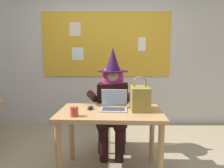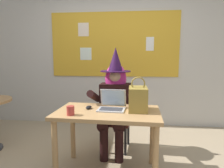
{
  "view_description": "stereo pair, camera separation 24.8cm",
  "coord_description": "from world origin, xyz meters",
  "px_view_note": "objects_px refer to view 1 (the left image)",
  "views": [
    {
      "loc": [
        0.1,
        -2.13,
        1.33
      ],
      "look_at": [
        0.1,
        0.33,
        0.99
      ],
      "focal_mm": 32.09,
      "sensor_mm": 36.0,
      "label": 1
    },
    {
      "loc": [
        0.35,
        -2.11,
        1.33
      ],
      "look_at": [
        0.1,
        0.33,
        0.99
      ],
      "focal_mm": 32.09,
      "sensor_mm": 36.0,
      "label": 2
    }
  ],
  "objects_px": {
    "desk_main": "(111,120)",
    "laptop": "(114,105)",
    "handbag": "(140,98)",
    "computer_mouse": "(91,108)",
    "chair_at_desk": "(114,114)",
    "person_costumed": "(113,96)",
    "coffee_mug": "(75,112)"
  },
  "relations": [
    {
      "from": "person_costumed",
      "to": "coffee_mug",
      "type": "height_order",
      "value": "person_costumed"
    },
    {
      "from": "computer_mouse",
      "to": "handbag",
      "type": "xyz_separation_m",
      "value": [
        0.56,
        -0.01,
        0.12
      ]
    },
    {
      "from": "chair_at_desk",
      "to": "person_costumed",
      "type": "bearing_deg",
      "value": 0.36
    },
    {
      "from": "chair_at_desk",
      "to": "computer_mouse",
      "type": "xyz_separation_m",
      "value": [
        -0.27,
        -0.63,
        0.26
      ]
    },
    {
      "from": "desk_main",
      "to": "chair_at_desk",
      "type": "xyz_separation_m",
      "value": [
        0.04,
        0.7,
        -0.13
      ]
    },
    {
      "from": "desk_main",
      "to": "person_costumed",
      "type": "height_order",
      "value": "person_costumed"
    },
    {
      "from": "chair_at_desk",
      "to": "computer_mouse",
      "type": "height_order",
      "value": "chair_at_desk"
    },
    {
      "from": "person_costumed",
      "to": "computer_mouse",
      "type": "xyz_separation_m",
      "value": [
        -0.26,
        -0.51,
        -0.03
      ]
    },
    {
      "from": "chair_at_desk",
      "to": "coffee_mug",
      "type": "distance_m",
      "value": 1.02
    },
    {
      "from": "chair_at_desk",
      "to": "handbag",
      "type": "xyz_separation_m",
      "value": [
        0.29,
        -0.65,
        0.38
      ]
    },
    {
      "from": "chair_at_desk",
      "to": "laptop",
      "type": "bearing_deg",
      "value": 5.47
    },
    {
      "from": "chair_at_desk",
      "to": "laptop",
      "type": "xyz_separation_m",
      "value": [
        0.0,
        -0.63,
        0.29
      ]
    },
    {
      "from": "laptop",
      "to": "desk_main",
      "type": "bearing_deg",
      "value": -114.92
    },
    {
      "from": "handbag",
      "to": "coffee_mug",
      "type": "bearing_deg",
      "value": -160.17
    },
    {
      "from": "laptop",
      "to": "handbag",
      "type": "distance_m",
      "value": 0.3
    },
    {
      "from": "computer_mouse",
      "to": "chair_at_desk",
      "type": "bearing_deg",
      "value": 77.66
    },
    {
      "from": "laptop",
      "to": "coffee_mug",
      "type": "xyz_separation_m",
      "value": [
        -0.4,
        -0.27,
        -0.0
      ]
    },
    {
      "from": "person_costumed",
      "to": "computer_mouse",
      "type": "relative_size",
      "value": 13.98
    },
    {
      "from": "desk_main",
      "to": "laptop",
      "type": "height_order",
      "value": "laptop"
    },
    {
      "from": "computer_mouse",
      "to": "handbag",
      "type": "bearing_deg",
      "value": 9.04
    },
    {
      "from": "person_costumed",
      "to": "computer_mouse",
      "type": "distance_m",
      "value": 0.57
    },
    {
      "from": "chair_at_desk",
      "to": "computer_mouse",
      "type": "bearing_deg",
      "value": -17.5
    },
    {
      "from": "desk_main",
      "to": "computer_mouse",
      "type": "height_order",
      "value": "computer_mouse"
    },
    {
      "from": "chair_at_desk",
      "to": "coffee_mug",
      "type": "relative_size",
      "value": 9.27
    },
    {
      "from": "chair_at_desk",
      "to": "computer_mouse",
      "type": "relative_size",
      "value": 8.47
    },
    {
      "from": "computer_mouse",
      "to": "laptop",
      "type": "bearing_deg",
      "value": 12.37
    },
    {
      "from": "computer_mouse",
      "to": "coffee_mug",
      "type": "distance_m",
      "value": 0.3
    },
    {
      "from": "chair_at_desk",
      "to": "laptop",
      "type": "height_order",
      "value": "laptop"
    },
    {
      "from": "desk_main",
      "to": "chair_at_desk",
      "type": "height_order",
      "value": "chair_at_desk"
    },
    {
      "from": "person_costumed",
      "to": "computer_mouse",
      "type": "bearing_deg",
      "value": -23.71
    },
    {
      "from": "coffee_mug",
      "to": "handbag",
      "type": "bearing_deg",
      "value": 19.83
    },
    {
      "from": "desk_main",
      "to": "coffee_mug",
      "type": "relative_size",
      "value": 12.3
    }
  ]
}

